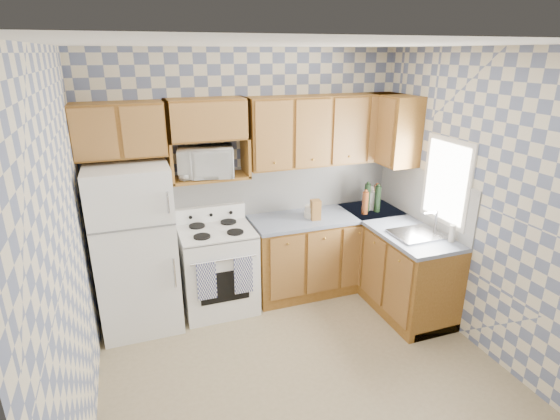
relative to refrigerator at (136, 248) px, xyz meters
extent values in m
plane|color=#877553|center=(1.27, -1.25, -0.84)|extent=(3.40, 3.40, 0.00)
cube|color=slate|center=(1.27, 0.35, 0.51)|extent=(3.40, 0.02, 2.70)
cube|color=slate|center=(2.97, -1.25, 0.51)|extent=(0.02, 3.20, 2.70)
cube|color=white|center=(1.68, 0.34, 0.36)|extent=(2.60, 0.02, 0.56)
cube|color=white|center=(2.96, -0.45, 0.36)|extent=(0.02, 1.60, 0.56)
cube|color=white|center=(0.00, 0.00, 0.00)|extent=(0.75, 0.70, 1.68)
cube|color=white|center=(0.80, 0.03, -0.39)|extent=(0.76, 0.65, 0.90)
cube|color=silver|center=(0.80, 0.03, 0.07)|extent=(0.76, 0.65, 0.02)
cube|color=white|center=(0.80, 0.30, 0.16)|extent=(0.76, 0.08, 0.17)
cube|color=navy|center=(0.62, -0.32, -0.31)|extent=(0.19, 0.02, 0.40)
cube|color=navy|center=(1.00, -0.32, -0.31)|extent=(0.19, 0.02, 0.40)
cube|color=brown|center=(2.10, 0.05, -0.40)|extent=(1.75, 0.60, 0.88)
cube|color=brown|center=(2.67, -0.45, -0.40)|extent=(0.60, 1.60, 0.88)
cube|color=slate|center=(2.10, 0.05, 0.06)|extent=(1.77, 0.63, 0.04)
cube|color=slate|center=(2.67, -0.45, 0.06)|extent=(0.63, 1.60, 0.04)
cube|color=brown|center=(2.10, 0.19, 1.01)|extent=(1.75, 0.33, 0.74)
cube|color=brown|center=(-0.02, 0.19, 1.13)|extent=(0.82, 0.33, 0.50)
cube|color=brown|center=(2.81, 0.00, 1.01)|extent=(0.33, 0.70, 0.74)
cube|color=brown|center=(0.80, 0.19, 0.60)|extent=(0.80, 0.33, 0.03)
imported|color=white|center=(0.77, 0.20, 0.76)|extent=(0.61, 0.46, 0.30)
cube|color=#B7B7BC|center=(2.67, -0.80, 0.09)|extent=(0.48, 0.40, 0.03)
cube|color=silver|center=(2.96, -0.80, 0.61)|extent=(0.02, 0.66, 0.86)
cylinder|color=black|center=(2.56, 0.00, 0.24)|extent=(0.07, 0.07, 0.32)
cylinder|color=black|center=(2.66, -0.06, 0.23)|extent=(0.07, 0.07, 0.30)
cylinder|color=#5F2C13|center=(2.71, 0.04, 0.22)|extent=(0.07, 0.07, 0.28)
cylinder|color=#5F2C13|center=(2.49, -0.08, 0.21)|extent=(0.07, 0.07, 0.26)
cube|color=brown|center=(1.90, -0.06, 0.19)|extent=(0.11, 0.11, 0.22)
cylinder|color=white|center=(2.65, 0.06, 0.19)|extent=(0.17, 0.17, 0.21)
cylinder|color=silver|center=(2.89, -1.05, 0.17)|extent=(0.06, 0.06, 0.17)
camera|label=1|loc=(0.02, -4.13, 1.81)|focal=28.00mm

